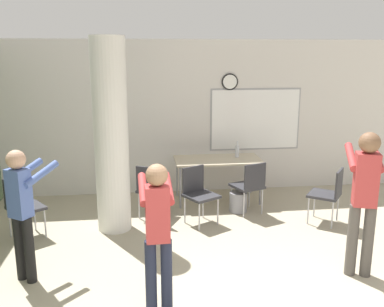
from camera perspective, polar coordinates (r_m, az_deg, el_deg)
The scene contains 13 objects.
wall_back at distance 7.93m, azimuth 0.03°, elevation 4.85°, with size 8.00×0.15×2.80m.
support_pillar at distance 6.21m, azimuth -10.74°, elevation 2.22°, with size 0.49×0.49×2.80m.
folding_table at distance 7.49m, azimuth 3.46°, elevation -1.12°, with size 1.50×0.76×0.76m.
bottle_on_table at distance 7.61m, azimuth 6.05°, elevation 0.33°, with size 0.07×0.07×0.29m.
waste_bin at distance 7.14m, azimuth 6.17°, elevation -6.43°, with size 0.29×0.29×0.33m.
chair_by_left_wall at distance 6.43m, azimuth -21.90°, elevation -6.38°, with size 0.61×0.61×0.87m.
chair_table_left at distance 6.76m, azimuth -5.36°, elevation -4.48°, with size 0.59×0.59×0.87m.
chair_table_right at distance 6.96m, azimuth 7.71°, elevation -4.01°, with size 0.57×0.57×0.87m.
chair_table_front at distance 6.55m, azimuth 0.86°, elevation -5.02°, with size 0.60×0.60×0.87m.
chair_mid_room at distance 6.84m, azimuth 17.83°, elevation -4.87°, with size 0.62×0.62×0.87m.
person_playing_side at distance 5.27m, azimuth 21.98°, elevation -4.87°, with size 0.52×0.71×1.72m.
person_watching_back at distance 5.17m, azimuth -21.71°, elevation -6.42°, with size 0.55×0.62×1.55m.
person_playing_front at distance 4.23m, azimuth -4.61°, elevation -9.74°, with size 0.35×0.61×1.56m.
Camera 1 is at (-0.92, -2.72, 2.58)m, focal length 40.00 mm.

